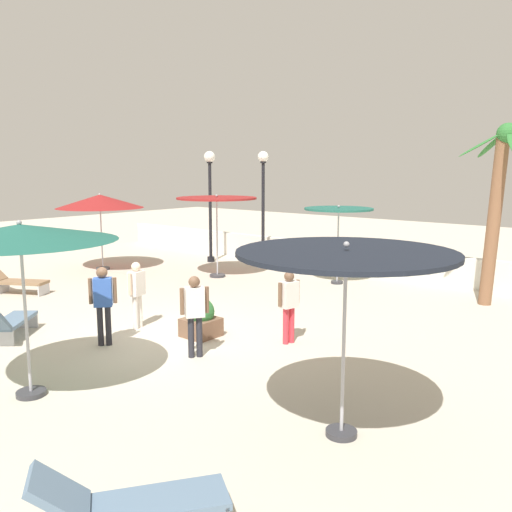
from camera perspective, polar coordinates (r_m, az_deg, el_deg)
The scene contains 18 objects.
ground_plane at distance 11.77m, azimuth -10.50°, elevation -8.74°, with size 56.00×56.00×0.00m, color beige.
boundary_wall at distance 18.87m, azimuth 12.04°, elevation -0.51°, with size 25.20×0.30×0.93m, color silver.
patio_umbrella_0 at distance 9.01m, azimuth -23.67°, elevation 2.13°, with size 2.95×2.95×2.83m.
patio_umbrella_1 at distance 7.07m, azimuth 9.49°, elevation -0.39°, with size 2.87×2.87×2.68m.
patio_umbrella_2 at distance 16.93m, azimuth 8.72°, elevation 4.55°, with size 2.13×2.13×2.48m.
patio_umbrella_4 at distance 19.84m, azimuth -16.16°, elevation 5.55°, with size 3.04×3.04×2.73m.
patio_umbrella_5 at distance 17.83m, azimuth -4.18°, elevation 5.63°, with size 2.64×2.64×2.75m.
palm_tree_0 at distance 15.31m, azimuth 24.19°, elevation 5.84°, with size 2.22×2.27×4.74m.
lamp_post_0 at distance 20.78m, azimuth -4.88°, elevation 7.15°, with size 0.43×0.43×4.23m.
lamp_post_1 at distance 20.11m, azimuth 0.76°, elevation 6.80°, with size 0.40×0.40×4.22m.
lounge_chair_0 at distance 12.64m, azimuth -24.74°, elevation -6.36°, with size 1.65×1.78×0.84m.
lounge_chair_1 at distance 5.90m, azimuth -12.98°, elevation -24.05°, with size 1.51×1.87×0.84m.
lounge_chair_2 at distance 17.12m, azimuth -24.11°, elevation -2.37°, with size 1.91×1.41×0.84m.
guest_0 at distance 12.48m, azimuth -12.49°, elevation -3.40°, with size 0.33×0.54×1.53m.
guest_1 at distance 11.43m, azimuth -15.85°, elevation -4.33°, with size 0.42×0.45×1.64m.
guest_2 at distance 10.40m, azimuth -6.49°, elevation -5.55°, with size 0.40×0.48×1.59m.
guest_3 at distance 11.17m, azimuth 3.49°, elevation -4.71°, with size 0.31×0.55×1.53m.
planter at distance 11.80m, azimuth -5.85°, elevation -6.64°, with size 0.70×0.70×0.85m.
Camera 1 is at (8.71, -7.04, 3.62)m, focal length 37.87 mm.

